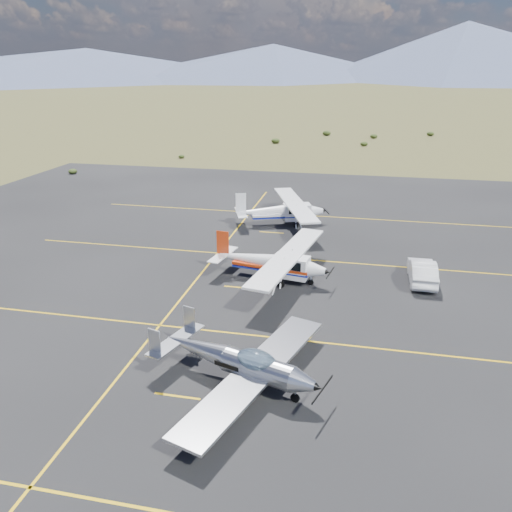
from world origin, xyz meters
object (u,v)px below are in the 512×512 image
at_px(aircraft_low_wing, 241,362).
at_px(aircraft_plain, 282,210).
at_px(sedan, 422,271).
at_px(aircraft_cessna, 272,261).

xyz_separation_m(aircraft_low_wing, aircraft_plain, (-1.93, 22.86, 0.21)).
height_order(aircraft_plain, sedan, aircraft_plain).
relative_size(aircraft_cessna, sedan, 2.55).
bearing_deg(aircraft_cessna, aircraft_plain, 106.14).
bearing_deg(aircraft_low_wing, aircraft_cessna, 111.38).
distance_m(aircraft_cessna, sedan, 9.46).
xyz_separation_m(aircraft_low_wing, aircraft_cessna, (-0.71, 11.28, 0.18)).
height_order(aircraft_low_wing, aircraft_plain, aircraft_plain).
height_order(aircraft_low_wing, sedan, aircraft_low_wing).
distance_m(aircraft_low_wing, aircraft_plain, 22.95).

